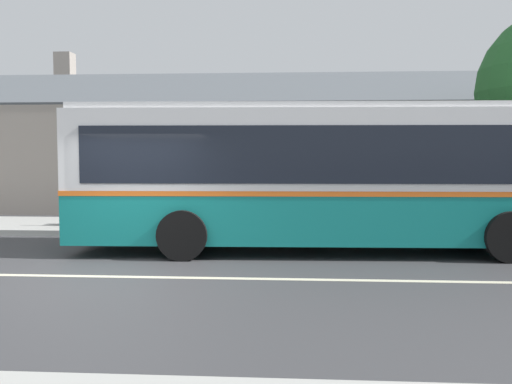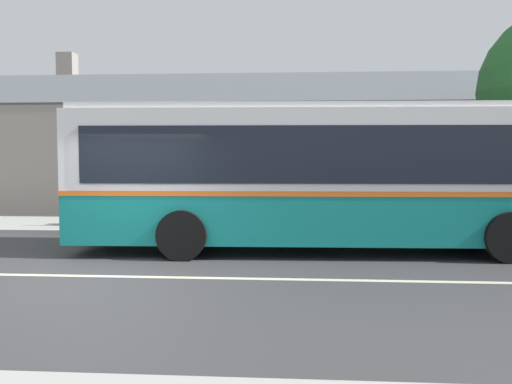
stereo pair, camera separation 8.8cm
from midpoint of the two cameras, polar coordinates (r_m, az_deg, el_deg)
name	(u,v)px [view 1 (the left image)]	position (r m, az deg, el deg)	size (l,w,h in m)	color
ground_plane	(112,277)	(10.19, -14.44, -8.21)	(300.00, 300.00, 0.00)	#38383A
sidewalk_far	(181,227)	(15.91, -7.64, -3.47)	(60.00, 3.00, 0.15)	#9E9E99
lane_divider_stripe	(112,277)	(10.19, -14.44, -8.19)	(60.00, 0.16, 0.01)	beige
community_building	(220,156)	(23.13, -3.70, 3.61)	(25.05, 8.68, 6.32)	gray
transit_bus	(330,173)	(12.38, 7.22, 1.87)	(11.06, 3.02, 3.12)	#147F7A
bench_by_building	(91,210)	(16.09, -16.28, -1.76)	(1.56, 0.51, 0.94)	brown
bench_down_street	(232,212)	(14.98, -2.61, -1.96)	(1.84, 0.51, 0.94)	brown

